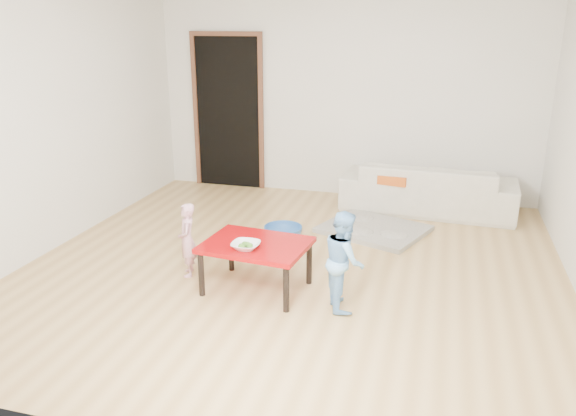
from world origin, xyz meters
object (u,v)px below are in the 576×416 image
at_px(sofa, 428,187).
at_px(child_pink, 187,240).
at_px(red_table, 256,266).
at_px(bowl, 246,246).
at_px(basin, 283,232).
at_px(child_blue, 344,260).

height_order(sofa, child_pink, child_pink).
distance_m(red_table, child_pink, 0.72).
distance_m(bowl, basin, 1.45).
height_order(bowl, child_blue, child_blue).
bearing_deg(child_pink, child_blue, 57.48).
xyz_separation_m(sofa, child_pink, (-2.04, -2.50, 0.04)).
bearing_deg(child_blue, child_pink, 61.11).
bearing_deg(child_pink, red_table, 56.40).
relative_size(bowl, basin, 0.57).
bearing_deg(child_blue, basin, 13.25).
height_order(child_pink, child_blue, child_blue).
distance_m(red_table, child_blue, 0.81).
xyz_separation_m(red_table, bowl, (-0.04, -0.15, 0.25)).
xyz_separation_m(bowl, basin, (-0.08, 1.39, -0.40)).
height_order(child_blue, basin, child_blue).
xyz_separation_m(bowl, child_pink, (-0.66, 0.27, -0.12)).
bearing_deg(basin, child_blue, -56.23).
height_order(sofa, child_blue, child_blue).
distance_m(child_pink, basin, 1.30).
height_order(sofa, bowl, sofa).
distance_m(bowl, child_blue, 0.82).
relative_size(bowl, child_pink, 0.34).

